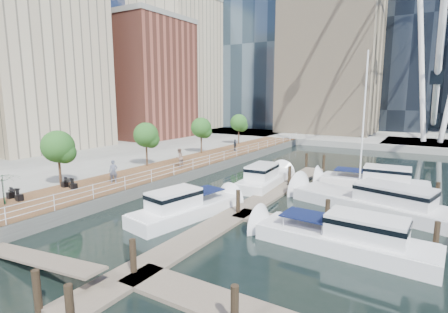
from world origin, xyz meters
The scene contains 15 objects.
ground centered at (0.00, 0.00, 0.00)m, with size 520.00×520.00×0.00m, color black.
boardwalk centered at (-9.00, 15.00, 0.50)m, with size 6.00×60.00×1.00m, color brown.
seawall centered at (-6.00, 15.00, 0.50)m, with size 0.25×60.00×1.00m, color #595954.
land_inland centered at (-36.00, 15.00, 0.50)m, with size 48.00×90.00×1.00m, color gray.
land_far centered at (0.00, 102.00, 0.50)m, with size 200.00×114.00×1.00m, color gray.
pier centered at (14.00, 52.00, 0.50)m, with size 14.00×12.00×1.00m, color gray.
railing centered at (-6.10, 15.00, 1.52)m, with size 0.10×60.00×1.05m, color white, non-canonical shape.
floating_docks centered at (7.97, 9.98, 0.49)m, with size 16.00×34.00×2.60m.
midrise_condos centered at (-33.57, 26.82, 13.42)m, with size 19.00×67.00×28.00m.
street_trees centered at (-11.40, 14.00, 4.29)m, with size 2.60×42.60×4.60m.
yacht_foreground centered at (10.72, 5.98, 0.00)m, with size 2.76×10.31×2.15m, color white, non-canonical shape.
pedestrian_near centered at (-8.68, 7.14, 1.97)m, with size 0.71×0.47×1.95m, color #51586C.
pedestrian_mid centered at (-8.09, 15.32, 1.98)m, with size 0.96×0.75×1.97m, color #8B6E60.
pedestrian_far centered at (-8.47, 27.72, 1.80)m, with size 0.93×0.39×1.59m, color #2F343B.
moored_yachts centered at (10.33, 12.95, 0.00)m, with size 23.13×33.73×11.50m.
Camera 1 is at (14.51, -12.74, 8.30)m, focal length 28.00 mm.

